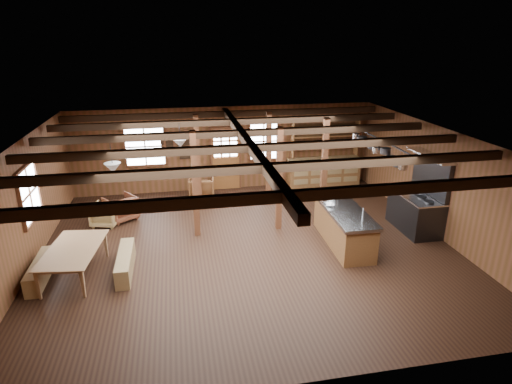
# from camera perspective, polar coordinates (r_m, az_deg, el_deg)

# --- Properties ---
(room) EXTENTS (10.04, 9.04, 2.84)m
(room) POSITION_cam_1_polar(r_m,az_deg,el_deg) (10.16, -1.05, -0.42)
(room) COLOR black
(room) RESTS_ON ground
(ceiling_joists) EXTENTS (9.80, 8.82, 0.18)m
(ceiling_joists) POSITION_cam_1_polar(r_m,az_deg,el_deg) (9.95, -1.27, 6.84)
(ceiling_joists) COLOR black
(ceiling_joists) RESTS_ON ceiling
(timber_posts) EXTENTS (3.95, 2.35, 2.80)m
(timber_posts) POSITION_cam_1_polar(r_m,az_deg,el_deg) (12.19, -0.31, 3.14)
(timber_posts) COLOR #4A2515
(timber_posts) RESTS_ON floor
(back_door) EXTENTS (1.02, 0.08, 2.15)m
(back_door) POSITION_cam_1_polar(r_m,az_deg,el_deg) (14.51, -4.04, 3.76)
(back_door) COLOR brown
(back_door) RESTS_ON floor
(window_back_left) EXTENTS (1.32, 0.06, 1.32)m
(window_back_left) POSITION_cam_1_polar(r_m,az_deg,el_deg) (14.28, -14.58, 5.88)
(window_back_left) COLOR white
(window_back_left) RESTS_ON wall_back
(window_back_right) EXTENTS (1.02, 0.06, 1.32)m
(window_back_right) POSITION_cam_1_polar(r_m,az_deg,el_deg) (14.53, 1.01, 6.78)
(window_back_right) COLOR white
(window_back_right) RESTS_ON wall_back
(window_left) EXTENTS (0.14, 1.24, 1.32)m
(window_left) POSITION_cam_1_polar(r_m,az_deg,el_deg) (10.97, -28.03, -0.20)
(window_left) COLOR white
(window_left) RESTS_ON wall_back
(notice_boards) EXTENTS (1.08, 0.03, 0.90)m
(notice_boards) POSITION_cam_1_polar(r_m,az_deg,el_deg) (14.23, -10.15, 6.33)
(notice_boards) COLOR silver
(notice_boards) RESTS_ON wall_back
(back_counter) EXTENTS (2.55, 0.60, 2.45)m
(back_counter) POSITION_cam_1_polar(r_m,az_deg,el_deg) (15.12, 9.02, 3.14)
(back_counter) COLOR brown
(back_counter) RESTS_ON floor
(pendant_lamps) EXTENTS (1.86, 2.36, 0.66)m
(pendant_lamps) POSITION_cam_1_polar(r_m,az_deg,el_deg) (10.75, -13.96, 4.90)
(pendant_lamps) COLOR #29292B
(pendant_lamps) RESTS_ON ceiling
(pot_rack) EXTENTS (0.33, 3.00, 0.44)m
(pot_rack) POSITION_cam_1_polar(r_m,az_deg,el_deg) (11.14, 16.17, 5.45)
(pot_rack) COLOR #29292B
(pot_rack) RESTS_ON ceiling
(kitchen_island) EXTENTS (0.95, 2.52, 1.20)m
(kitchen_island) POSITION_cam_1_polar(r_m,az_deg,el_deg) (10.97, 11.60, -4.46)
(kitchen_island) COLOR brown
(kitchen_island) RESTS_ON floor
(step_stool) EXTENTS (0.51, 0.43, 0.39)m
(step_stool) POSITION_cam_1_polar(r_m,az_deg,el_deg) (11.59, 12.56, -4.67)
(step_stool) COLOR olive
(step_stool) RESTS_ON floor
(commercial_range) EXTENTS (0.87, 1.69, 2.09)m
(commercial_range) POSITION_cam_1_polar(r_m,az_deg,el_deg) (12.24, 20.76, -1.81)
(commercial_range) COLOR #29292B
(commercial_range) RESTS_ON floor
(dining_table) EXTENTS (1.29, 2.01, 0.67)m
(dining_table) POSITION_cam_1_polar(r_m,az_deg,el_deg) (10.19, -22.80, -8.65)
(dining_table) COLOR olive
(dining_table) RESTS_ON floor
(bench_wall) EXTENTS (0.29, 1.54, 0.42)m
(bench_wall) POSITION_cam_1_polar(r_m,az_deg,el_deg) (10.44, -26.77, -9.34)
(bench_wall) COLOR olive
(bench_wall) RESTS_ON floor
(bench_aisle) EXTENTS (0.30, 1.60, 0.44)m
(bench_aisle) POSITION_cam_1_polar(r_m,az_deg,el_deg) (10.07, -17.02, -8.99)
(bench_aisle) COLOR olive
(bench_aisle) RESTS_ON floor
(armchair_a) EXTENTS (1.07, 1.07, 0.71)m
(armchair_a) POSITION_cam_1_polar(r_m,az_deg,el_deg) (12.75, -17.58, -2.05)
(armchair_a) COLOR #5E2E1C
(armchair_a) RESTS_ON floor
(armchair_b) EXTENTS (0.86, 0.88, 0.73)m
(armchair_b) POSITION_cam_1_polar(r_m,az_deg,el_deg) (13.80, -7.25, 0.53)
(armchair_b) COLOR brown
(armchair_b) RESTS_ON floor
(armchair_c) EXTENTS (0.85, 0.86, 0.64)m
(armchair_c) POSITION_cam_1_polar(r_m,az_deg,el_deg) (12.54, -19.39, -2.82)
(armchair_c) COLOR olive
(armchair_c) RESTS_ON floor
(counter_pot) EXTENTS (0.29, 0.29, 0.17)m
(counter_pot) POSITION_cam_1_polar(r_m,az_deg,el_deg) (11.36, 10.26, -0.48)
(counter_pot) COLOR silver
(counter_pot) RESTS_ON kitchen_island
(bowl) EXTENTS (0.29, 0.29, 0.07)m
(bowl) POSITION_cam_1_polar(r_m,az_deg,el_deg) (10.88, 9.69, -1.71)
(bowl) COLOR silver
(bowl) RESTS_ON kitchen_island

